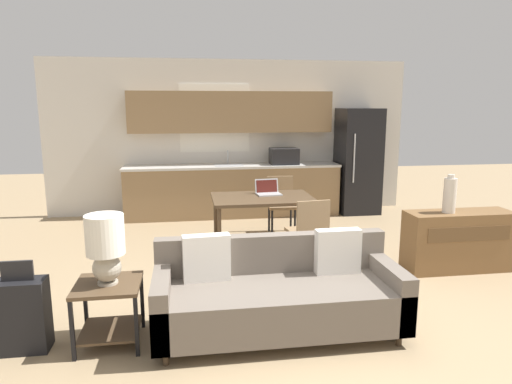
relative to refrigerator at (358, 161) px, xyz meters
name	(u,v)px	position (x,y,z in m)	size (l,w,h in m)	color
ground_plane	(284,334)	(-2.25, -4.24, -0.93)	(20.00, 20.00, 0.00)	#9E8460
wall_back	(230,137)	(-2.25, 0.39, 0.43)	(6.40, 0.07, 2.70)	silver
kitchen_counter	(233,168)	(-2.23, 0.09, -0.09)	(3.71, 0.65, 2.15)	#8E704C
refrigerator	(358,161)	(0.00, 0.00, 0.00)	(0.70, 0.72, 1.86)	black
dining_table	(262,202)	(-2.06, -1.97, -0.26)	(1.31, 0.88, 0.73)	brown
couch	(277,294)	(-2.30, -4.16, -0.60)	(2.06, 0.80, 0.85)	#3D2D1E
side_table	(109,303)	(-3.69, -4.17, -0.58)	(0.51, 0.51, 0.52)	brown
table_lamp	(105,245)	(-3.68, -4.18, -0.09)	(0.30, 0.30, 0.56)	#B2A893
credenza	(458,241)	(0.10, -3.02, -0.58)	(1.25, 0.41, 0.70)	brown
vase	(450,195)	(-0.06, -3.04, -0.02)	(0.14, 0.14, 0.44)	beige
dining_chair_near_right	(309,229)	(-1.63, -2.74, -0.45)	(0.47, 0.47, 0.85)	#997A56
dining_chair_far_right	(281,202)	(-1.64, -1.16, -0.45)	(0.44, 0.44, 0.85)	#997A56
laptop	(268,191)	(-1.96, -1.80, -0.15)	(0.34, 0.28, 0.20)	#B7BABC
suitcase	(22,315)	(-4.35, -4.19, -0.63)	(0.39, 0.22, 0.75)	black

